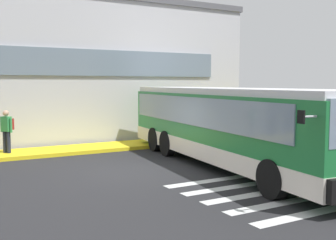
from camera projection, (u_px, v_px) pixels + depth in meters
The scene contains 6 objects.
ground_plane at pixel (135, 171), 13.56m from camera, with size 80.00×90.00×0.02m, color #232326.
bay_paint_stripes at pixel (272, 192), 10.92m from camera, with size 4.40×3.96×0.01m.
terminal_building at pixel (35, 71), 22.92m from camera, with size 20.29×13.80×7.07m.
boarding_curb at pixel (88, 148), 17.71m from camera, with size 22.49×2.00×0.15m, color yellow.
bus_main_foreground at pixel (229, 128), 14.25m from camera, with size 4.28×12.03×2.70m.
passenger_by_doorway at pixel (7, 128), 16.07m from camera, with size 0.50×0.52×1.68m.
Camera 1 is at (-5.70, -12.13, 2.86)m, focal length 44.11 mm.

